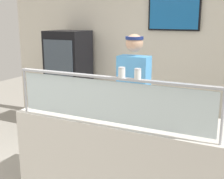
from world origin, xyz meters
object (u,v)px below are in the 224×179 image
object	(u,v)px
pizza_server	(111,110)
worker_figure	(134,96)
pizza_tray	(111,112)
parmesan_shaker	(122,73)
pepper_flake_shaker	(138,75)
drink_fridge	(69,79)

from	to	relation	value
pizza_server	worker_figure	xyz separation A→B (m)	(0.01, 0.62, 0.02)
pizza_tray	parmesan_shaker	xyz separation A→B (m)	(0.29, -0.35, 0.50)
pizza_server	parmesan_shaker	world-z (taller)	parmesan_shaker
pizza_tray	parmesan_shaker	distance (m)	0.67
pepper_flake_shaker	worker_figure	xyz separation A→B (m)	(-0.42, 0.95, -0.46)
pepper_flake_shaker	pizza_server	bearing A→B (deg)	142.48
worker_figure	parmesan_shaker	bearing A→B (deg)	-74.24
pizza_tray	pizza_server	bearing A→B (deg)	-70.45
pizza_server	pepper_flake_shaker	size ratio (longest dim) A/B	2.93
pizza_tray	worker_figure	distance (m)	0.60
parmesan_shaker	pizza_tray	bearing A→B (deg)	129.12
pepper_flake_shaker	worker_figure	world-z (taller)	worker_figure
pizza_tray	pepper_flake_shaker	distance (m)	0.75
pizza_tray	pepper_flake_shaker	size ratio (longest dim) A/B	5.25
pizza_server	worker_figure	bearing A→B (deg)	86.78
pepper_flake_shaker	drink_fridge	distance (m)	2.99
drink_fridge	pizza_tray	bearing A→B (deg)	-44.81
worker_figure	pizza_server	bearing A→B (deg)	-91.02
pepper_flake_shaker	worker_figure	size ratio (longest dim) A/B	0.05
pepper_flake_shaker	drink_fridge	world-z (taller)	drink_fridge
parmesan_shaker	worker_figure	distance (m)	1.09
pizza_tray	worker_figure	size ratio (longest dim) A/B	0.28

